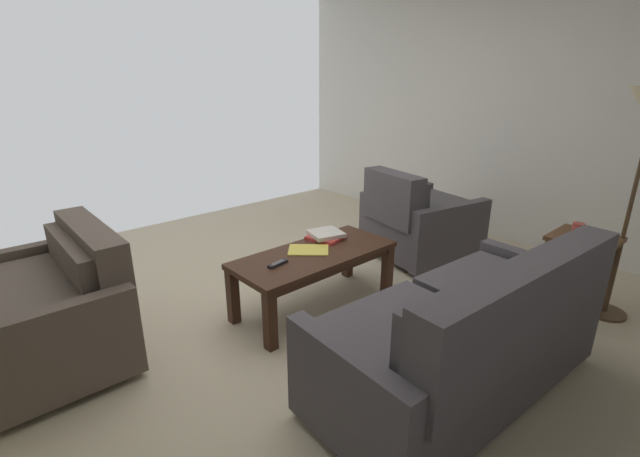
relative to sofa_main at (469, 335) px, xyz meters
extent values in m
cube|color=beige|center=(0.19, -1.40, -0.38)|extent=(5.54, 5.21, 0.01)
cube|color=silver|center=(-2.58, -1.40, 1.00)|extent=(0.12, 5.21, 2.75)
cylinder|color=black|center=(-0.70, -0.34, -0.34)|extent=(0.05, 0.05, 0.06)
cylinder|color=black|center=(0.65, -0.44, -0.34)|extent=(0.05, 0.05, 0.06)
cylinder|color=black|center=(-0.66, 0.30, -0.34)|extent=(0.05, 0.05, 0.06)
cube|color=#4C474C|center=(0.00, -0.07, -0.13)|extent=(1.56, 0.87, 0.38)
cube|color=#4C474C|center=(-0.38, -0.06, 0.11)|extent=(0.75, 0.72, 0.10)
cube|color=#4C474C|center=(0.37, -0.11, 0.11)|extent=(0.75, 0.72, 0.10)
cube|color=#4C474C|center=(0.02, 0.26, 0.26)|extent=(1.52, 0.28, 0.49)
cube|color=#4C474C|center=(-0.37, 0.17, 0.26)|extent=(0.69, 0.17, 0.35)
cube|color=#4C474C|center=(0.39, 0.12, 0.26)|extent=(0.69, 0.17, 0.35)
cube|color=#4C474C|center=(-0.81, -0.01, -0.06)|extent=(0.15, 0.77, 0.54)
cube|color=#4C474C|center=(0.80, -0.12, -0.06)|extent=(0.15, 0.77, 0.54)
cylinder|color=black|center=(1.28, -2.27, -0.34)|extent=(0.05, 0.05, 0.06)
cylinder|color=black|center=(1.30, -1.47, -0.34)|extent=(0.05, 0.05, 0.06)
cube|color=brown|center=(1.62, -1.88, -0.13)|extent=(0.80, 0.97, 0.37)
cube|color=brown|center=(1.64, -1.88, 0.11)|extent=(0.70, 0.90, 0.10)
cube|color=brown|center=(1.29, -1.87, 0.22)|extent=(0.19, 0.96, 0.42)
cube|color=brown|center=(1.40, -1.87, 0.22)|extent=(0.13, 0.86, 0.29)
cube|color=brown|center=(1.61, -2.41, -0.06)|extent=(0.79, 0.11, 0.53)
cube|color=brown|center=(1.63, -1.35, -0.06)|extent=(0.79, 0.11, 0.53)
cube|color=#3D2316|center=(-0.03, -1.27, 0.06)|extent=(1.24, 0.53, 0.04)
cube|color=#3D2316|center=(-0.03, -1.27, 0.01)|extent=(1.14, 0.48, 0.05)
cube|color=#3D2316|center=(-0.60, -1.49, -0.17)|extent=(0.07, 0.07, 0.41)
cube|color=#3D2316|center=(0.54, -1.49, -0.17)|extent=(0.07, 0.07, 0.41)
cube|color=#3D2316|center=(-0.60, -1.05, -0.17)|extent=(0.07, 0.07, 0.41)
cube|color=#3D2316|center=(0.54, -1.05, -0.17)|extent=(0.07, 0.07, 0.41)
cube|color=brown|center=(-1.39, 0.06, 0.21)|extent=(0.41, 0.41, 0.03)
cylinder|color=brown|center=(-1.57, -0.11, -0.09)|extent=(0.04, 0.04, 0.57)
cylinder|color=brown|center=(-1.22, -0.11, -0.09)|extent=(0.04, 0.04, 0.57)
cylinder|color=brown|center=(-1.57, 0.24, -0.09)|extent=(0.04, 0.04, 0.57)
cylinder|color=brown|center=(-1.22, 0.24, -0.09)|extent=(0.04, 0.04, 0.57)
cylinder|color=#47331E|center=(-1.56, 0.24, -0.36)|extent=(0.28, 0.28, 0.02)
cylinder|color=#47331E|center=(-1.56, 0.24, 0.34)|extent=(0.03, 0.03, 1.38)
cylinder|color=black|center=(-1.78, -1.03, -0.34)|extent=(0.06, 0.06, 0.06)
cylinder|color=black|center=(-1.87, -1.51, -0.34)|extent=(0.06, 0.06, 0.06)
cylinder|color=black|center=(-1.04, -1.18, -0.34)|extent=(0.06, 0.06, 0.06)
cylinder|color=black|center=(-1.14, -1.65, -0.34)|extent=(0.06, 0.06, 0.06)
cube|color=#4C474C|center=(-1.46, -1.34, -0.12)|extent=(0.98, 0.80, 0.40)
cube|color=#4C474C|center=(-1.48, -1.34, 0.13)|extent=(0.87, 0.73, 0.10)
cube|color=#4C474C|center=(-1.09, -1.42, 0.26)|extent=(0.30, 0.66, 0.46)
cube|color=#4C474C|center=(-1.20, -1.40, 0.26)|extent=(0.23, 0.59, 0.32)
cube|color=#4C474C|center=(-1.39, -0.98, -0.05)|extent=(0.87, 0.27, 0.56)
cube|color=#4C474C|center=(-1.53, -1.71, -0.05)|extent=(0.87, 0.27, 0.56)
cylinder|color=#B23F38|center=(-1.34, 0.02, 0.28)|extent=(0.08, 0.08, 0.10)
cube|color=#B23F38|center=(-1.29, 0.02, 0.28)|extent=(0.02, 0.01, 0.06)
cube|color=#C63833|center=(-0.28, -1.43, 0.09)|extent=(0.30, 0.31, 0.03)
cube|color=silver|center=(-0.29, -1.43, 0.12)|extent=(0.30, 0.29, 0.03)
cube|color=black|center=(0.31, -1.26, 0.09)|extent=(0.17, 0.07, 0.02)
cube|color=#59595B|center=(0.31, -1.26, 0.10)|extent=(0.11, 0.05, 0.00)
cube|color=#E0CC4C|center=(-0.02, -1.33, 0.08)|extent=(0.36, 0.35, 0.01)
camera|label=1|loc=(1.92, 0.96, 1.29)|focal=24.60mm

